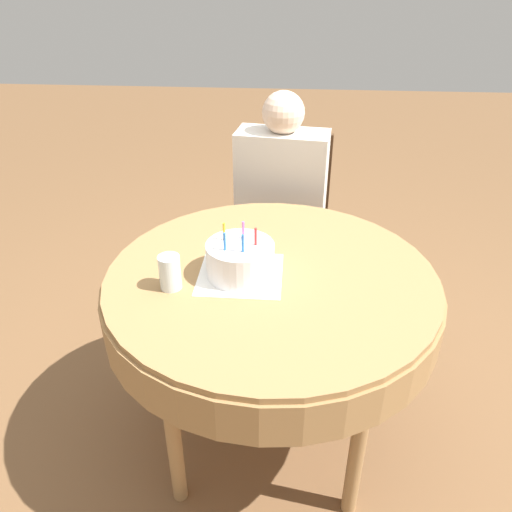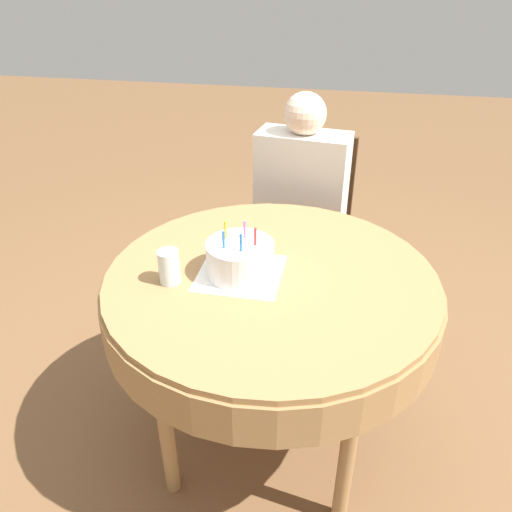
% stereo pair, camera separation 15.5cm
% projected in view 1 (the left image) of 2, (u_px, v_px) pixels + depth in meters
% --- Properties ---
extents(ground_plane, '(12.00, 12.00, 0.00)m').
position_uv_depth(ground_plane, '(268.00, 433.00, 1.97)').
color(ground_plane, brown).
extents(dining_table, '(1.08, 1.08, 0.75)m').
position_uv_depth(dining_table, '(271.00, 296.00, 1.63)').
color(dining_table, '#9E7547').
rests_on(dining_table, ground_plane).
extents(chair, '(0.52, 0.52, 0.91)m').
position_uv_depth(chair, '(283.00, 223.00, 2.46)').
color(chair, '#4C331E').
rests_on(chair, ground_plane).
extents(person, '(0.42, 0.32, 1.15)m').
position_uv_depth(person, '(280.00, 196.00, 2.27)').
color(person, beige).
rests_on(person, ground_plane).
extents(napkin, '(0.26, 0.26, 0.00)m').
position_uv_depth(napkin, '(240.00, 274.00, 1.58)').
color(napkin, white).
rests_on(napkin, dining_table).
extents(birthday_cake, '(0.21, 0.21, 0.16)m').
position_uv_depth(birthday_cake, '(240.00, 259.00, 1.55)').
color(birthday_cake, white).
rests_on(birthday_cake, dining_table).
extents(drinking_glass, '(0.07, 0.07, 0.11)m').
position_uv_depth(drinking_glass, '(170.00, 272.00, 1.49)').
color(drinking_glass, silver).
rests_on(drinking_glass, dining_table).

